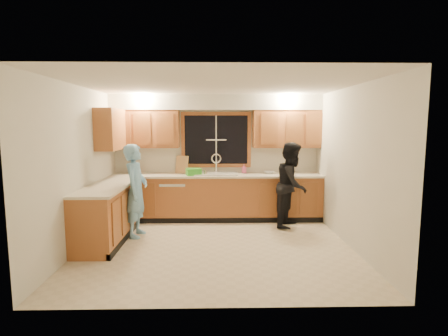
% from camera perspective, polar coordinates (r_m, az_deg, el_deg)
% --- Properties ---
extents(floor, '(4.20, 4.20, 0.00)m').
position_cam_1_polar(floor, '(5.67, -1.26, -12.58)').
color(floor, beige).
rests_on(floor, ground).
extents(ceiling, '(4.20, 4.20, 0.00)m').
position_cam_1_polar(ceiling, '(5.38, -1.33, 13.40)').
color(ceiling, white).
extents(wall_back, '(4.20, 0.00, 4.20)m').
position_cam_1_polar(wall_back, '(7.27, -1.28, 1.87)').
color(wall_back, beige).
rests_on(wall_back, ground).
extents(wall_left, '(0.00, 3.80, 3.80)m').
position_cam_1_polar(wall_left, '(5.78, -22.59, 0.00)').
color(wall_left, beige).
rests_on(wall_left, ground).
extents(wall_right, '(0.00, 3.80, 3.80)m').
position_cam_1_polar(wall_right, '(5.78, 20.03, 0.11)').
color(wall_right, beige).
rests_on(wall_right, ground).
extents(base_cabinets_back, '(4.20, 0.60, 0.88)m').
position_cam_1_polar(base_cabinets_back, '(7.10, -1.26, -4.88)').
color(base_cabinets_back, '#AD6232').
rests_on(base_cabinets_back, ground).
extents(base_cabinets_left, '(0.60, 1.90, 0.88)m').
position_cam_1_polar(base_cabinets_left, '(6.15, -18.42, -7.10)').
color(base_cabinets_left, '#AD6232').
rests_on(base_cabinets_left, ground).
extents(countertop_back, '(4.20, 0.63, 0.04)m').
position_cam_1_polar(countertop_back, '(7.00, -1.27, -1.22)').
color(countertop_back, beige).
rests_on(countertop_back, base_cabinets_back).
extents(countertop_left, '(0.63, 1.90, 0.04)m').
position_cam_1_polar(countertop_left, '(6.05, -18.46, -2.88)').
color(countertop_left, beige).
rests_on(countertop_left, base_cabinets_left).
extents(upper_cabinets_left, '(1.35, 0.33, 0.75)m').
position_cam_1_polar(upper_cabinets_left, '(7.22, -12.74, 6.23)').
color(upper_cabinets_left, '#AD6232').
rests_on(upper_cabinets_left, wall_back).
extents(upper_cabinets_right, '(1.35, 0.33, 0.75)m').
position_cam_1_polar(upper_cabinets_right, '(7.22, 10.16, 6.29)').
color(upper_cabinets_right, '#AD6232').
rests_on(upper_cabinets_right, wall_back).
extents(upper_cabinets_return, '(0.33, 0.90, 0.75)m').
position_cam_1_polar(upper_cabinets_return, '(6.75, -18.05, 6.02)').
color(upper_cabinets_return, '#AD6232').
rests_on(upper_cabinets_return, wall_left).
extents(soffit, '(4.20, 0.35, 0.30)m').
position_cam_1_polar(soffit, '(7.08, -1.30, 10.64)').
color(soffit, silver).
rests_on(soffit, wall_back).
extents(window_frame, '(1.44, 0.03, 1.14)m').
position_cam_1_polar(window_frame, '(7.24, -1.29, 4.62)').
color(window_frame, black).
rests_on(window_frame, wall_back).
extents(sink, '(0.86, 0.52, 0.57)m').
position_cam_1_polar(sink, '(7.03, -1.27, -1.48)').
color(sink, silver).
rests_on(sink, countertop_back).
extents(dishwasher, '(0.60, 0.56, 0.82)m').
position_cam_1_polar(dishwasher, '(7.14, -8.12, -5.11)').
color(dishwasher, silver).
rests_on(dishwasher, floor).
extents(stove, '(0.58, 0.75, 0.90)m').
position_cam_1_polar(stove, '(5.62, -20.15, -8.39)').
color(stove, silver).
rests_on(stove, floor).
extents(man, '(0.42, 0.61, 1.59)m').
position_cam_1_polar(man, '(6.14, -14.18, -3.61)').
color(man, '#73AEDA').
rests_on(man, floor).
extents(woman, '(0.89, 0.96, 1.59)m').
position_cam_1_polar(woman, '(6.65, 11.06, -2.71)').
color(woman, black).
rests_on(woman, floor).
extents(knife_block, '(0.12, 0.10, 0.21)m').
position_cam_1_polar(knife_block, '(7.30, -14.48, -0.12)').
color(knife_block, '#9E5A2B').
rests_on(knife_block, countertop_back).
extents(cutting_board, '(0.29, 0.19, 0.36)m').
position_cam_1_polar(cutting_board, '(7.19, -6.89, 0.56)').
color(cutting_board, tan).
rests_on(cutting_board, countertop_back).
extents(dish_crate, '(0.34, 0.32, 0.13)m').
position_cam_1_polar(dish_crate, '(6.92, -4.99, -0.63)').
color(dish_crate, green).
rests_on(dish_crate, countertop_back).
extents(soap_bottle, '(0.08, 0.09, 0.19)m').
position_cam_1_polar(soap_bottle, '(7.21, 3.30, -0.08)').
color(soap_bottle, pink).
rests_on(soap_bottle, countertop_back).
extents(bowl, '(0.22, 0.22, 0.05)m').
position_cam_1_polar(bowl, '(7.17, 7.38, -0.71)').
color(bowl, silver).
rests_on(bowl, countertop_back).
extents(can_left, '(0.07, 0.07, 0.11)m').
position_cam_1_polar(can_left, '(6.89, -4.20, -0.72)').
color(can_left, beige).
rests_on(can_left, countertop_back).
extents(can_right, '(0.07, 0.07, 0.11)m').
position_cam_1_polar(can_right, '(6.88, -3.00, -0.75)').
color(can_right, beige).
rests_on(can_right, countertop_back).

